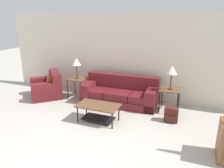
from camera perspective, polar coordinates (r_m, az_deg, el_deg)
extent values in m
cube|color=silver|center=(6.72, 6.17, 6.98)|extent=(8.97, 0.06, 2.60)
cube|color=maroon|center=(6.50, 1.96, -4.25)|extent=(2.22, 0.93, 0.22)
cube|color=maroon|center=(6.65, -4.08, -1.82)|extent=(0.73, 0.81, 0.20)
cube|color=maroon|center=(6.40, 1.92, -2.57)|extent=(0.73, 0.81, 0.20)
cube|color=maroon|center=(6.23, 8.33, -3.34)|extent=(0.73, 0.81, 0.20)
cube|color=maroon|center=(6.61, 2.85, 0.80)|extent=(2.20, 0.31, 0.40)
cube|color=maroon|center=(6.77, -5.75, -1.78)|extent=(0.30, 0.89, 0.58)
cube|color=maroon|center=(6.22, 10.40, -3.77)|extent=(0.30, 0.89, 0.58)
cube|color=maroon|center=(7.34, -16.85, -1.67)|extent=(1.33, 1.33, 0.40)
cube|color=maroon|center=(7.25, -14.66, 1.60)|extent=(0.88, 0.90, 0.40)
cube|color=maroon|center=(7.66, -17.19, -0.27)|extent=(0.82, 0.80, 0.56)
cube|color=maroon|center=(6.97, -16.59, -1.98)|extent=(0.82, 0.80, 0.56)
cube|color=orange|center=(7.26, -16.19, 0.67)|extent=(0.37, 0.38, 0.36)
cube|color=brown|center=(5.34, -3.64, -5.64)|extent=(1.03, 0.57, 0.04)
cylinder|color=black|center=(5.45, -8.99, -7.87)|extent=(0.03, 0.03, 0.40)
cylinder|color=black|center=(5.08, 0.03, -9.59)|extent=(0.03, 0.03, 0.40)
cylinder|color=black|center=(5.80, -6.74, -6.14)|extent=(0.03, 0.03, 0.40)
cylinder|color=black|center=(5.46, 1.78, -7.59)|extent=(0.03, 0.03, 0.40)
cube|color=black|center=(5.48, -3.57, -8.91)|extent=(0.77, 0.40, 0.02)
cube|color=brown|center=(6.94, -9.08, 1.37)|extent=(0.54, 0.52, 0.03)
cylinder|color=black|center=(6.98, -11.51, -1.38)|extent=(0.03, 0.03, 0.60)
cylinder|color=black|center=(6.75, -8.19, -1.87)|extent=(0.03, 0.03, 0.60)
cylinder|color=black|center=(7.33, -9.67, -0.36)|extent=(0.03, 0.03, 0.60)
cylinder|color=black|center=(7.11, -6.46, -0.79)|extent=(0.03, 0.03, 0.60)
cube|color=brown|center=(6.06, 14.96, -1.43)|extent=(0.54, 0.52, 0.03)
cylinder|color=black|center=(5.99, 12.26, -4.65)|extent=(0.03, 0.03, 0.60)
cylinder|color=black|center=(5.94, 16.68, -5.18)|extent=(0.03, 0.03, 0.60)
cylinder|color=black|center=(6.39, 12.93, -3.26)|extent=(0.03, 0.03, 0.60)
cylinder|color=black|center=(6.35, 17.07, -3.74)|extent=(0.03, 0.03, 0.60)
cylinder|color=#472D1E|center=(6.94, -9.09, 1.56)|extent=(0.14, 0.14, 0.02)
cylinder|color=#472D1E|center=(6.88, -9.18, 3.25)|extent=(0.04, 0.04, 0.40)
cone|color=white|center=(6.81, -9.30, 5.80)|extent=(0.27, 0.27, 0.22)
cylinder|color=#472D1E|center=(6.05, 14.98, -1.21)|extent=(0.14, 0.14, 0.02)
cylinder|color=#472D1E|center=(5.99, 15.14, 0.70)|extent=(0.04, 0.04, 0.40)
cone|color=white|center=(5.91, 15.37, 3.60)|extent=(0.27, 0.27, 0.22)
cube|color=#4C1E19|center=(5.61, 15.21, -7.71)|extent=(0.33, 0.19, 0.37)
cube|color=#4C1E19|center=(5.54, 15.00, -8.89)|extent=(0.25, 0.05, 0.15)
cylinder|color=#4C1E19|center=(5.72, 14.47, -6.96)|extent=(0.02, 0.02, 0.28)
cylinder|color=#4C1E19|center=(5.70, 16.27, -7.18)|extent=(0.02, 0.02, 0.28)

